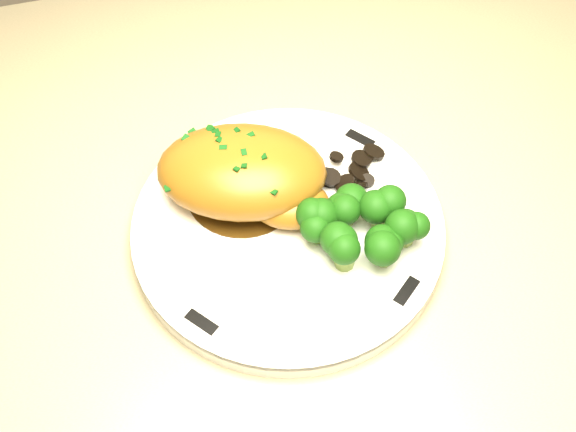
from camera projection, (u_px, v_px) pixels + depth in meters
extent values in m
cube|color=brown|center=(557.00, 303.00, 1.14)|extent=(2.10, 0.68, 0.90)
cylinder|color=white|center=(288.00, 229.00, 0.62)|extent=(0.34, 0.34, 0.02)
cube|color=black|center=(360.00, 139.00, 0.67)|extent=(0.03, 0.03, 0.00)
cube|color=black|center=(184.00, 162.00, 0.65)|extent=(0.03, 0.03, 0.00)
cube|color=black|center=(202.00, 322.00, 0.56)|extent=(0.03, 0.03, 0.00)
cube|color=black|center=(407.00, 291.00, 0.58)|extent=(0.03, 0.03, 0.00)
cylinder|color=#3E270B|center=(243.00, 191.00, 0.63)|extent=(0.10, 0.10, 0.00)
ellipsoid|color=#98611A|center=(242.00, 171.00, 0.61)|extent=(0.17, 0.14, 0.06)
ellipsoid|color=#98611A|center=(290.00, 203.00, 0.61)|extent=(0.08, 0.07, 0.03)
cube|color=#0D3F0E|center=(189.00, 148.00, 0.60)|extent=(0.01, 0.00, 0.00)
cube|color=#0D3F0E|center=(209.00, 145.00, 0.59)|extent=(0.01, 0.00, 0.00)
cube|color=#0D3F0E|center=(230.00, 145.00, 0.59)|extent=(0.01, 0.00, 0.00)
cube|color=#0D3F0E|center=(251.00, 146.00, 0.59)|extent=(0.01, 0.00, 0.00)
cube|color=#0D3F0E|center=(272.00, 148.00, 0.59)|extent=(0.01, 0.00, 0.00)
cube|color=#0D3F0E|center=(293.00, 151.00, 0.60)|extent=(0.01, 0.00, 0.00)
cylinder|color=black|center=(371.00, 180.00, 0.64)|extent=(0.01, 0.01, 0.01)
cylinder|color=black|center=(366.00, 171.00, 0.64)|extent=(0.02, 0.02, 0.01)
cylinder|color=black|center=(355.00, 166.00, 0.64)|extent=(0.02, 0.02, 0.01)
cylinder|color=black|center=(341.00, 169.00, 0.65)|extent=(0.02, 0.02, 0.01)
cylinder|color=black|center=(328.00, 170.00, 0.64)|extent=(0.02, 0.02, 0.01)
cylinder|color=black|center=(317.00, 174.00, 0.64)|extent=(0.02, 0.02, 0.01)
cylinder|color=black|center=(311.00, 185.00, 0.64)|extent=(0.02, 0.02, 0.01)
cylinder|color=black|center=(310.00, 191.00, 0.63)|extent=(0.02, 0.02, 0.00)
cylinder|color=black|center=(316.00, 196.00, 0.62)|extent=(0.02, 0.02, 0.01)
cylinder|color=black|center=(327.00, 204.00, 0.63)|extent=(0.03, 0.02, 0.02)
cylinder|color=black|center=(341.00, 202.00, 0.62)|extent=(0.02, 0.02, 0.01)
cylinder|color=black|center=(355.00, 197.00, 0.62)|extent=(0.02, 0.03, 0.01)
cylinder|color=black|center=(365.00, 195.00, 0.63)|extent=(0.03, 0.03, 0.01)
cylinder|color=black|center=(372.00, 185.00, 0.63)|extent=(0.03, 0.03, 0.01)
cylinder|color=olive|center=(317.00, 229.00, 0.60)|extent=(0.02, 0.02, 0.02)
sphere|color=#0B3207|center=(318.00, 219.00, 0.59)|extent=(0.03, 0.03, 0.03)
cylinder|color=olive|center=(345.00, 213.00, 0.61)|extent=(0.02, 0.02, 0.02)
sphere|color=#0B3207|center=(347.00, 203.00, 0.60)|extent=(0.03, 0.03, 0.03)
cylinder|color=olive|center=(382.00, 219.00, 0.60)|extent=(0.02, 0.02, 0.02)
sphere|color=#0B3207|center=(384.00, 209.00, 0.59)|extent=(0.03, 0.03, 0.03)
cylinder|color=olive|center=(345.00, 257.00, 0.58)|extent=(0.02, 0.02, 0.02)
sphere|color=#0B3207|center=(346.00, 247.00, 0.57)|extent=(0.03, 0.03, 0.03)
cylinder|color=olive|center=(384.00, 253.00, 0.59)|extent=(0.02, 0.02, 0.02)
sphere|color=#0B3207|center=(386.00, 243.00, 0.57)|extent=(0.03, 0.03, 0.03)
cylinder|color=olive|center=(405.00, 233.00, 0.60)|extent=(0.02, 0.02, 0.02)
sphere|color=#0B3207|center=(407.00, 223.00, 0.58)|extent=(0.03, 0.03, 0.03)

